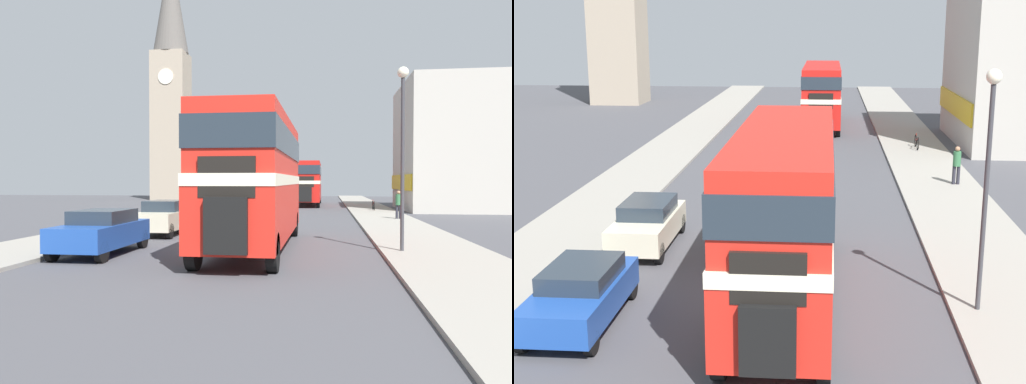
# 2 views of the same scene
# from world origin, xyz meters

# --- Properties ---
(ground_plane) EXTENTS (120.00, 120.00, 0.00)m
(ground_plane) POSITION_xyz_m (0.00, 0.00, 0.00)
(ground_plane) COLOR #47474C
(sidewalk_right) EXTENTS (3.50, 120.00, 0.12)m
(sidewalk_right) POSITION_xyz_m (6.75, 0.00, 0.06)
(sidewalk_right) COLOR gray
(sidewalk_right) RESTS_ON ground_plane
(double_decker_bus) EXTENTS (2.40, 10.47, 4.44)m
(double_decker_bus) POSITION_xyz_m (0.86, 0.08, 2.62)
(double_decker_bus) COLOR red
(double_decker_bus) RESTS_ON ground_plane
(bus_distant) EXTENTS (2.46, 11.18, 4.11)m
(bus_distant) POSITION_xyz_m (1.47, 31.37, 2.45)
(bus_distant) COLOR red
(bus_distant) RESTS_ON ground_plane
(car_parked_near) EXTENTS (1.72, 4.10, 1.42)m
(car_parked_near) POSITION_xyz_m (-3.88, -1.76, 0.74)
(car_parked_near) COLOR #1E479E
(car_parked_near) RESTS_ON ground_plane
(car_parked_mid) EXTENTS (1.66, 4.09, 1.49)m
(car_parked_mid) POSITION_xyz_m (-3.76, 4.18, 0.77)
(car_parked_mid) COLOR beige
(car_parked_mid) RESTS_ON ground_plane
(pedestrian_walking) EXTENTS (0.33, 0.33, 1.66)m
(pedestrian_walking) POSITION_xyz_m (7.48, 13.45, 1.06)
(pedestrian_walking) COLOR #282833
(pedestrian_walking) RESTS_ON sidewalk_right
(bicycle_on_pavement) EXTENTS (0.05, 1.76, 0.78)m
(bicycle_on_pavement) POSITION_xyz_m (6.83, 22.27, 0.48)
(bicycle_on_pavement) COLOR black
(bicycle_on_pavement) RESTS_ON sidewalk_right
(street_lamp) EXTENTS (0.36, 0.36, 5.86)m
(street_lamp) POSITION_xyz_m (5.66, -0.46, 3.96)
(street_lamp) COLOR #38383D
(street_lamp) RESTS_ON sidewalk_right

